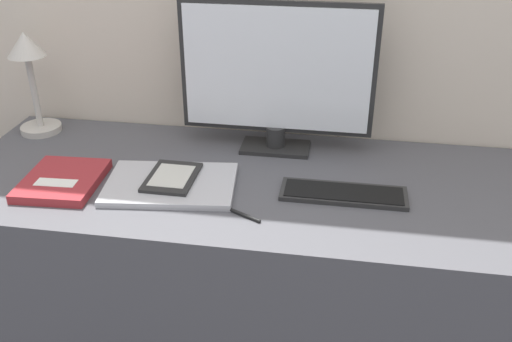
# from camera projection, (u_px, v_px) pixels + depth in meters

# --- Properties ---
(desk) EXTENTS (1.56, 0.63, 0.74)m
(desk) POSITION_uv_depth(u_px,v_px,m) (240.00, 286.00, 1.71)
(desk) COLOR #4C4C51
(desk) RESTS_ON ground_plane
(monitor) EXTENTS (0.55, 0.11, 0.43)m
(monitor) POSITION_uv_depth(u_px,v_px,m) (277.00, 76.00, 1.59)
(monitor) COLOR #262626
(monitor) RESTS_ON desk
(keyboard) EXTENTS (0.32, 0.11, 0.01)m
(keyboard) POSITION_uv_depth(u_px,v_px,m) (343.00, 193.00, 1.46)
(keyboard) COLOR #282828
(keyboard) RESTS_ON desk
(laptop) EXTENTS (0.36, 0.27, 0.02)m
(laptop) POSITION_uv_depth(u_px,v_px,m) (171.00, 184.00, 1.49)
(laptop) COLOR #A3A3A8
(laptop) RESTS_ON desk
(ereader) EXTENTS (0.13, 0.17, 0.01)m
(ereader) POSITION_uv_depth(u_px,v_px,m) (172.00, 177.00, 1.50)
(ereader) COLOR black
(ereader) RESTS_ON laptop
(desk_lamp) EXTENTS (0.12, 0.12, 0.32)m
(desk_lamp) POSITION_uv_depth(u_px,v_px,m) (30.00, 69.00, 1.72)
(desk_lamp) COLOR #BCB7AD
(desk_lamp) RESTS_ON desk
(notebook) EXTENTS (0.20, 0.24, 0.03)m
(notebook) POSITION_uv_depth(u_px,v_px,m) (63.00, 181.00, 1.50)
(notebook) COLOR maroon
(notebook) RESTS_ON desk
(pen) EXTENTS (0.13, 0.07, 0.01)m
(pen) POSITION_uv_depth(u_px,v_px,m) (236.00, 212.00, 1.38)
(pen) COLOR black
(pen) RESTS_ON desk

